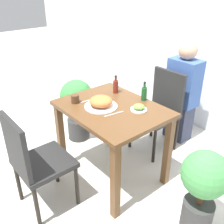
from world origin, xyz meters
name	(u,v)px	position (x,y,z in m)	size (l,w,h in m)	color
ground_plane	(112,173)	(0.00, 0.00, 0.00)	(16.00, 16.00, 0.00)	beige
wall_back	(216,23)	(0.00, 1.47, 1.30)	(8.00, 0.05, 2.60)	silver
dining_table	(112,120)	(0.00, 0.00, 0.62)	(0.93, 0.72, 0.75)	brown
chair_near	(34,160)	(-0.07, -0.73, 0.50)	(0.42, 0.42, 0.88)	black
chair_far	(160,107)	(-0.05, 0.71, 0.50)	(0.42, 0.42, 0.88)	black
food_plate	(101,102)	(-0.06, -0.07, 0.79)	(0.29, 0.29, 0.10)	white
side_plate	(139,108)	(0.19, 0.13, 0.77)	(0.14, 0.14, 0.05)	white
drink_cup	(75,99)	(-0.28, -0.20, 0.78)	(0.07, 0.07, 0.08)	#4C331E
sauce_bottle	(144,93)	(0.08, 0.32, 0.82)	(0.05, 0.05, 0.18)	#194C23
condiment_bottle	(116,86)	(-0.22, 0.23, 0.82)	(0.05, 0.05, 0.18)	maroon
fork_utensil	(89,100)	(-0.24, -0.07, 0.75)	(0.03, 0.18, 0.00)	silver
spoon_utensil	(114,114)	(0.11, -0.07, 0.75)	(0.04, 0.18, 0.00)	silver
potted_plant_left	(77,104)	(-0.77, 0.12, 0.45)	(0.37, 0.37, 0.74)	#333333
potted_plant_right	(203,185)	(0.90, 0.11, 0.43)	(0.35, 0.35, 0.70)	#333333
person_figure	(182,93)	(-0.01, 1.05, 0.58)	(0.34, 0.22, 1.17)	#2D3347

